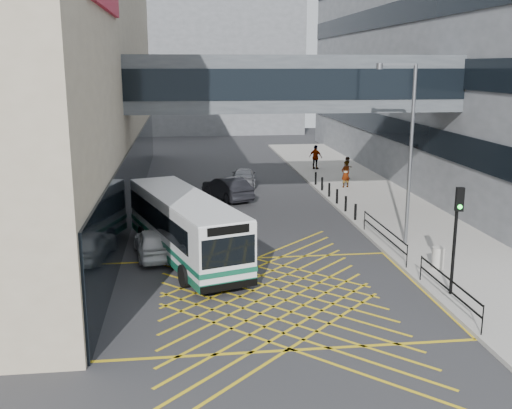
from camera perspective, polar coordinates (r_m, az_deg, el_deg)
name	(u,v)px	position (r m, az deg, el deg)	size (l,w,h in m)	color
ground	(269,295)	(22.86, 1.24, -8.65)	(120.00, 120.00, 0.00)	#333335
building_far	(189,61)	(81.01, -6.43, 13.46)	(28.00, 16.00, 18.00)	slate
skybridge	(292,83)	(33.57, 3.49, 11.45)	(20.00, 4.10, 3.00)	#484D52
pavement	(375,200)	(38.90, 11.25, 0.42)	(6.00, 54.00, 0.16)	#A7A299
box_junction	(269,295)	(22.86, 1.24, -8.64)	(12.00, 9.00, 0.01)	gold
bus	(184,225)	(26.79, -6.88, -1.98)	(5.41, 10.44, 2.87)	silver
car_white	(154,242)	(27.45, -9.71, -3.56)	(1.75, 4.28, 1.36)	white
car_dark	(227,188)	(38.60, -2.76, 1.57)	(1.84, 4.70, 1.47)	black
car_silver	(244,176)	(43.18, -1.17, 2.71)	(1.77, 4.19, 1.30)	gray
traffic_light	(457,225)	(22.85, 18.57, -1.91)	(0.31, 0.48, 4.09)	black
street_lamp	(407,143)	(28.66, 14.21, 5.66)	(1.91, 0.30, 8.41)	slate
litter_bin	(438,258)	(26.28, 16.98, -4.87)	(0.52, 0.52, 0.91)	#ADA89E
kerb_railings	(409,253)	(25.73, 14.39, -4.47)	(0.05, 12.54, 1.00)	black
bollards	(333,193)	(38.02, 7.35, 1.10)	(0.14, 10.14, 0.90)	black
pedestrian_a	(346,174)	(42.00, 8.53, 2.88)	(0.74, 0.53, 1.87)	gray
pedestrian_b	(348,168)	(45.10, 8.73, 3.45)	(0.81, 0.47, 1.66)	gray
pedestrian_c	(316,157)	(49.13, 5.71, 4.50)	(1.15, 0.55, 1.95)	gray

